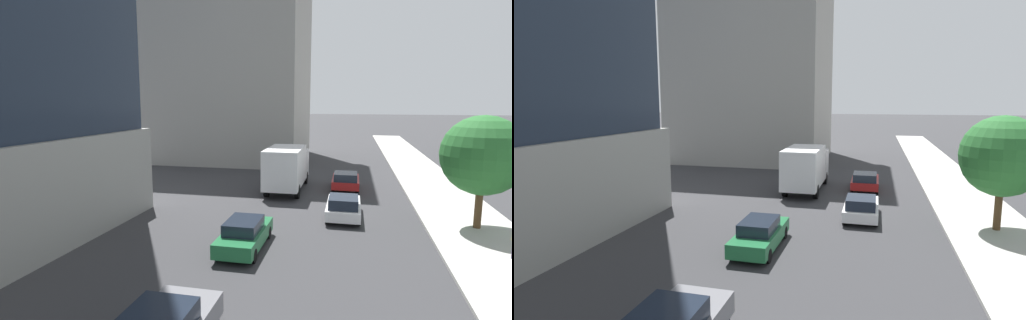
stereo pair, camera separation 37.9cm
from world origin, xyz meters
TOP-DOWN VIEW (x-y plane):
  - sidewalk at (8.56, 20.00)m, footprint 4.68×120.00m
  - construction_building at (-10.85, 46.88)m, footprint 17.44×15.69m
  - street_tree at (8.76, 24.10)m, footprint 4.05×4.05m
  - car_white at (2.00, 24.74)m, footprint 1.87×4.27m
  - car_red at (2.00, 32.31)m, footprint 1.94×4.01m
  - car_green at (-2.24, 18.87)m, footprint 1.73×4.51m
  - box_truck at (-2.24, 31.05)m, footprint 2.44×7.38m

SIDE VIEW (x-z plane):
  - sidewalk at x=8.56m, z-range 0.00..0.15m
  - car_white at x=2.00m, z-range -0.01..1.39m
  - car_green at x=-2.24m, z-range -0.01..1.39m
  - car_red at x=2.00m, z-range 0.01..1.44m
  - box_truck at x=-2.24m, z-range 0.19..3.50m
  - street_tree at x=8.76m, z-range 1.01..6.82m
  - construction_building at x=-10.85m, z-range -1.99..30.12m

